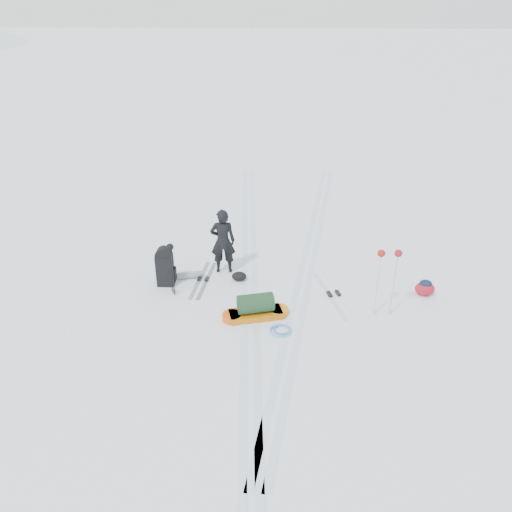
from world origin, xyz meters
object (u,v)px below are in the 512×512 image
object	(u,v)px
pulk_sled	(256,309)
expedition_rucksack	(168,267)
ski_poles_black	(170,253)
skier	(223,241)

from	to	relation	value
pulk_sled	expedition_rucksack	world-z (taller)	expedition_rucksack
expedition_rucksack	ski_poles_black	world-z (taller)	ski_poles_black
skier	ski_poles_black	xyz separation A→B (m)	(-0.99, -1.11, 0.23)
ski_poles_black	pulk_sled	bearing A→B (deg)	-27.07
ski_poles_black	skier	bearing A→B (deg)	43.90
skier	expedition_rucksack	bearing A→B (deg)	23.94
skier	pulk_sled	bearing A→B (deg)	109.69
pulk_sled	expedition_rucksack	size ratio (longest dim) A/B	1.49
skier	ski_poles_black	distance (m)	1.51
pulk_sled	ski_poles_black	world-z (taller)	ski_poles_black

